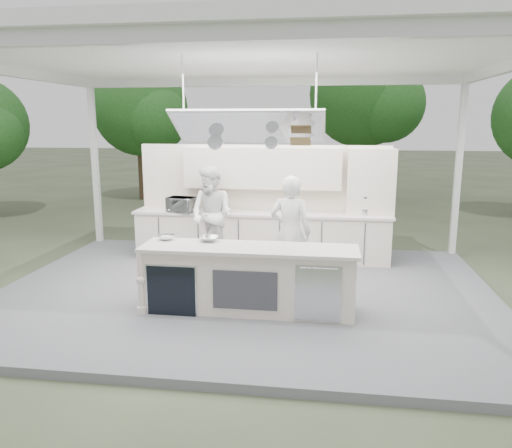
% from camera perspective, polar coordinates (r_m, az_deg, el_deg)
% --- Properties ---
extents(ground, '(90.00, 90.00, 0.00)m').
position_cam_1_polar(ground, '(8.29, -1.19, -8.23)').
color(ground, '#505A3E').
rests_on(ground, ground).
extents(stage_deck, '(8.00, 6.00, 0.12)m').
position_cam_1_polar(stage_deck, '(8.27, -1.19, -7.84)').
color(stage_deck, '#56565A').
rests_on(stage_deck, ground).
extents(tent, '(8.20, 6.20, 3.86)m').
position_cam_1_polar(tent, '(7.84, -1.30, 18.16)').
color(tent, white).
rests_on(tent, ground).
extents(demo_island, '(3.10, 0.79, 0.95)m').
position_cam_1_polar(demo_island, '(7.22, -0.99, -6.28)').
color(demo_island, beige).
rests_on(demo_island, stage_deck).
extents(back_counter, '(5.08, 0.72, 0.95)m').
position_cam_1_polar(back_counter, '(9.93, 0.58, -1.30)').
color(back_counter, beige).
rests_on(back_counter, stage_deck).
extents(back_wall_unit, '(5.05, 0.48, 2.25)m').
position_cam_1_polar(back_wall_unit, '(9.92, 3.31, 4.40)').
color(back_wall_unit, beige).
rests_on(back_wall_unit, stage_deck).
extents(tree_cluster, '(19.55, 9.40, 5.85)m').
position_cam_1_polar(tree_cluster, '(17.54, 3.58, 13.11)').
color(tree_cluster, '#443122').
rests_on(tree_cluster, ground).
extents(head_chef, '(0.74, 0.54, 1.86)m').
position_cam_1_polar(head_chef, '(8.15, 3.95, -0.94)').
color(head_chef, silver).
rests_on(head_chef, stage_deck).
extents(sous_chef, '(1.11, 1.00, 1.88)m').
position_cam_1_polar(sous_chef, '(9.60, -5.05, 1.01)').
color(sous_chef, white).
rests_on(sous_chef, stage_deck).
extents(toaster_oven, '(0.58, 0.45, 0.29)m').
position_cam_1_polar(toaster_oven, '(9.95, -8.54, 2.22)').
color(toaster_oven, silver).
rests_on(toaster_oven, back_counter).
extents(bowl_large, '(0.29, 0.29, 0.07)m').
position_cam_1_polar(bowl_large, '(7.45, -5.41, -1.70)').
color(bowl_large, silver).
rests_on(bowl_large, demo_island).
extents(bowl_small, '(0.32, 0.32, 0.08)m').
position_cam_1_polar(bowl_small, '(7.63, -10.21, -1.49)').
color(bowl_small, silver).
rests_on(bowl_small, demo_island).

